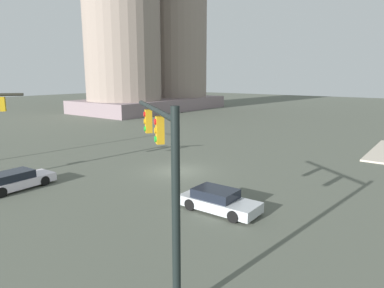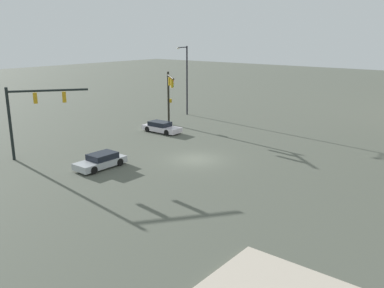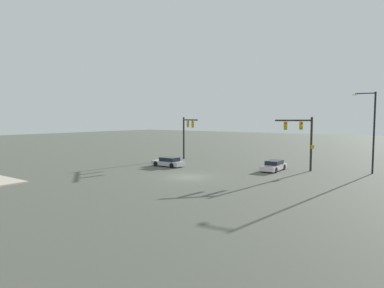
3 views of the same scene
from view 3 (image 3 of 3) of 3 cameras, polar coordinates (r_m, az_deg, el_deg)
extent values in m
plane|color=#51564A|center=(36.48, -0.69, -5.58)|extent=(216.72, 216.72, 0.00)
cylinder|color=black|center=(42.45, 19.56, -0.03)|extent=(0.26, 0.26, 6.46)
cylinder|color=black|center=(41.10, 16.88, 3.86)|extent=(3.72, 3.23, 0.19)
cube|color=#B88D12|center=(41.60, 18.01, 2.98)|extent=(0.41, 0.41, 0.95)
cylinder|color=red|center=(41.46, 18.14, 3.38)|extent=(0.19, 0.18, 0.20)
cylinder|color=orange|center=(41.46, 18.13, 2.97)|extent=(0.19, 0.18, 0.20)
cylinder|color=green|center=(41.47, 18.12, 2.55)|extent=(0.19, 0.18, 0.20)
cube|color=#B88D12|center=(40.59, 15.57, 3.00)|extent=(0.41, 0.41, 0.95)
cylinder|color=red|center=(40.44, 15.69, 3.41)|extent=(0.19, 0.18, 0.20)
cylinder|color=orange|center=(40.45, 15.68, 2.99)|extent=(0.19, 0.18, 0.20)
cylinder|color=green|center=(40.46, 15.67, 2.57)|extent=(0.19, 0.18, 0.20)
cube|color=#B88D12|center=(42.25, 19.75, -0.47)|extent=(0.38, 0.38, 0.44)
cylinder|color=black|center=(52.26, -1.41, 1.01)|extent=(0.26, 0.26, 6.47)
cylinder|color=black|center=(48.91, -0.35, 4.11)|extent=(4.23, 5.54, 0.19)
cube|color=#C18B16|center=(49.99, -0.72, 3.40)|extent=(0.40, 0.41, 0.95)
cylinder|color=red|center=(50.03, -0.54, 3.74)|extent=(0.17, 0.20, 0.20)
cylinder|color=orange|center=(50.03, -0.54, 3.40)|extent=(0.17, 0.20, 0.20)
cylinder|color=green|center=(50.04, -0.54, 3.05)|extent=(0.17, 0.20, 0.20)
cube|color=#C18B16|center=(47.67, 0.10, 3.35)|extent=(0.40, 0.41, 0.95)
cylinder|color=red|center=(47.71, 0.28, 3.71)|extent=(0.17, 0.20, 0.20)
cylinder|color=orange|center=(47.71, 0.28, 3.35)|extent=(0.17, 0.20, 0.20)
cylinder|color=green|center=(47.72, 0.28, 2.99)|extent=(0.17, 0.20, 0.20)
cylinder|color=black|center=(43.25, 28.48, 1.65)|extent=(0.20, 0.20, 9.29)
cylinder|color=black|center=(43.33, 27.30, 7.65)|extent=(0.39, 2.10, 0.12)
ellipsoid|color=silver|center=(43.36, 25.89, 7.56)|extent=(0.37, 0.63, 0.20)
cube|color=silver|center=(41.84, 13.64, -3.81)|extent=(4.71, 1.94, 0.55)
cube|color=black|center=(42.03, 13.79, -3.06)|extent=(2.47, 1.65, 0.50)
cylinder|color=black|center=(40.24, 14.03, -4.31)|extent=(0.65, 0.24, 0.64)
cylinder|color=black|center=(40.82, 11.85, -4.15)|extent=(0.65, 0.24, 0.64)
cylinder|color=black|center=(42.93, 15.34, -3.79)|extent=(0.65, 0.24, 0.64)
cylinder|color=black|center=(43.48, 13.29, -3.65)|extent=(0.65, 0.24, 0.64)
cube|color=#B2B7BC|center=(44.36, -4.09, -3.24)|extent=(1.84, 4.41, 0.55)
cube|color=black|center=(44.12, -3.83, -2.59)|extent=(1.62, 2.29, 0.50)
cylinder|color=black|center=(44.63, -6.14, -3.35)|extent=(0.22, 0.64, 0.64)
cylinder|color=black|center=(45.90, -4.70, -3.13)|extent=(0.22, 0.64, 0.64)
cylinder|color=black|center=(42.85, -3.43, -3.66)|extent=(0.22, 0.64, 0.64)
cylinder|color=black|center=(44.18, -2.01, -3.41)|extent=(0.22, 0.64, 0.64)
camera|label=1|loc=(61.58, -1.74, 5.29)|focal=32.01mm
camera|label=2|loc=(49.75, -46.05, 8.32)|focal=38.35mm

